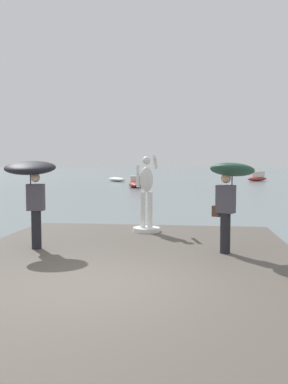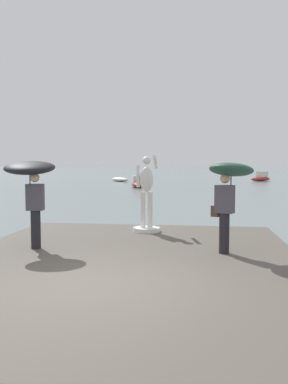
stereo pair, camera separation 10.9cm
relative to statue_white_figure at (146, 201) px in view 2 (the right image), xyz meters
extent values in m
plane|color=slate|center=(-0.04, 34.97, -1.28)|extent=(400.00, 400.00, 0.00)
cube|color=#564F47|center=(-0.04, -3.38, -1.08)|extent=(7.25, 9.29, 0.40)
cylinder|color=white|center=(0.00, -0.01, -0.83)|extent=(0.77, 0.77, 0.12)
cylinder|color=white|center=(-0.10, -0.01, -0.26)|extent=(0.15, 0.15, 1.02)
cylinder|color=white|center=(0.10, -0.01, -0.26)|extent=(0.15, 0.15, 1.02)
ellipsoid|color=white|center=(0.00, -0.01, 0.61)|extent=(0.38, 0.26, 0.71)
sphere|color=white|center=(0.00, -0.01, 1.15)|extent=(0.24, 0.24, 0.24)
cylinder|color=white|center=(-0.24, -0.01, 0.70)|extent=(0.10, 0.10, 0.62)
cylinder|color=white|center=(0.22, 0.26, 1.10)|extent=(0.10, 0.59, 0.40)
cylinder|color=black|center=(-2.23, -2.60, -0.44)|extent=(0.22, 0.22, 0.88)
cube|color=#47424C|center=(-2.23, -2.60, 0.30)|extent=(0.41, 0.30, 0.60)
sphere|color=beige|center=(-2.23, -2.60, 0.74)|extent=(0.21, 0.21, 0.21)
cylinder|color=#262626|center=(-2.35, -2.58, 0.62)|extent=(0.02, 0.02, 0.55)
ellipsoid|color=black|center=(-2.35, -2.58, 0.96)|extent=(1.31, 1.33, 0.43)
cylinder|color=black|center=(2.01, -2.55, -0.44)|extent=(0.22, 0.22, 0.88)
cube|color=#47424C|center=(2.01, -2.55, 0.30)|extent=(0.45, 0.38, 0.60)
sphere|color=tan|center=(2.01, -2.55, 0.74)|extent=(0.21, 0.21, 0.21)
cylinder|color=#262626|center=(2.14, -2.56, 0.60)|extent=(0.02, 0.02, 0.52)
ellipsoid|color=#234738|center=(2.14, -2.56, 0.93)|extent=(1.27, 1.28, 0.40)
cube|color=#513323|center=(1.82, -2.43, 0.02)|extent=(0.21, 0.17, 0.24)
ellipsoid|color=#9E2D28|center=(10.12, 44.59, -0.99)|extent=(3.64, 3.72, 0.59)
cube|color=beige|center=(10.33, 44.81, -0.35)|extent=(1.74, 1.76, 0.78)
ellipsoid|color=silver|center=(-8.76, 41.22, -1.00)|extent=(3.59, 3.99, 0.57)
ellipsoid|color=#9E2D28|center=(-4.41, 28.43, -1.00)|extent=(2.15, 4.33, 0.57)
cube|color=beige|center=(-4.47, 28.74, -0.46)|extent=(1.20, 1.25, 0.61)
camera|label=1|loc=(1.29, -11.22, 1.05)|focal=37.25mm
camera|label=2|loc=(1.40, -11.21, 1.05)|focal=37.25mm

